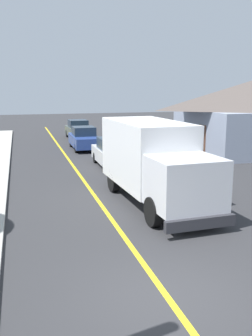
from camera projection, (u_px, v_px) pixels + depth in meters
The scene contains 8 objects.
ground_plane at pixel (166, 296), 8.48m from camera, with size 120.00×120.00×0.00m, color #303033.
centre_line_yellow at pixel (88, 186), 17.90m from camera, with size 0.16×56.00×0.01m, color gold.
box_truck at pixel (153, 159), 15.09m from camera, with size 2.76×7.29×3.20m.
parked_car_near at pixel (113, 153), 22.12m from camera, with size 1.84×4.41×1.67m.
parked_car_mid at pixel (84, 139), 28.35m from camera, with size 1.82×4.41×1.67m.
parked_car_far at pixel (78, 130), 34.18m from camera, with size 1.91×4.45×1.67m.
parked_van_across at pixel (166, 153), 22.11m from camera, with size 1.94×4.45×1.67m.
stop_sign at pixel (180, 141), 19.36m from camera, with size 0.80×0.10×2.65m.
Camera 1 is at (-2.95, -7.18, 4.55)m, focal length 40.83 mm.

